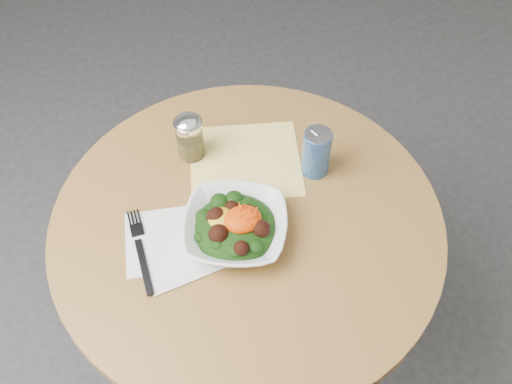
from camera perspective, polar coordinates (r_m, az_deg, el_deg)
ground at (r=1.96m, az=-0.63°, el=-15.30°), size 6.00×6.00×0.00m
table at (r=1.47m, az=-0.82°, el=-7.03°), size 0.90×0.90×0.75m
cloth_napkin at (r=1.41m, az=-1.08°, el=3.14°), size 0.32×0.30×0.00m
paper_napkins at (r=1.27m, az=-8.46°, el=-5.25°), size 0.22×0.23×0.00m
salad_bowl at (r=1.25m, az=-2.07°, el=-3.50°), size 0.30×0.30×0.09m
fork at (r=1.28m, az=-11.50°, el=-5.50°), size 0.03×0.22×0.00m
spice_shaker at (r=1.39m, az=-6.65°, el=5.48°), size 0.07×0.07×0.12m
beverage_can at (r=1.35m, az=6.05°, el=3.98°), size 0.07×0.07×0.13m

